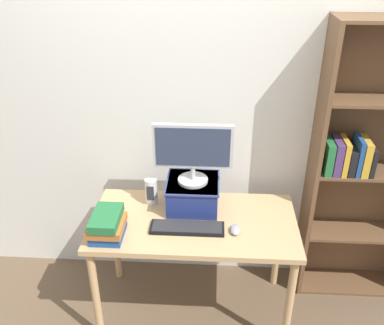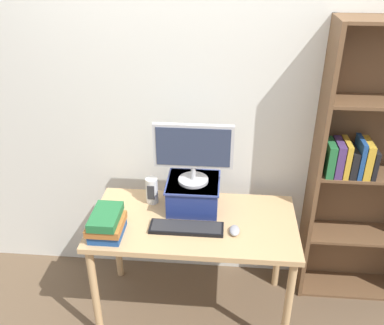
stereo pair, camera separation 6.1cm
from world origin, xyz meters
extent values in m
plane|color=brown|center=(0.00, 0.00, 0.00)|extent=(12.00, 12.00, 0.00)
cube|color=silver|center=(0.00, 0.49, 1.30)|extent=(7.00, 0.08, 2.60)
cube|color=tan|center=(0.00, 0.00, 0.76)|extent=(1.31, 0.68, 0.04)
cylinder|color=tan|center=(-0.61, -0.29, 0.37)|extent=(0.05, 0.05, 0.74)
cylinder|color=tan|center=(0.61, -0.29, 0.37)|extent=(0.05, 0.05, 0.74)
cylinder|color=tan|center=(-0.61, 0.29, 0.37)|extent=(0.05, 0.05, 0.74)
cylinder|color=tan|center=(0.61, 0.29, 0.37)|extent=(0.05, 0.05, 0.74)
cube|color=brown|center=(0.78, 0.31, 0.99)|extent=(0.03, 0.28, 1.99)
cube|color=brown|center=(1.19, 0.45, 0.99)|extent=(0.83, 0.01, 1.99)
cube|color=brown|center=(1.19, 0.31, 0.01)|extent=(0.77, 0.27, 0.02)
cube|color=brown|center=(1.19, 0.31, 0.51)|extent=(0.77, 0.27, 0.02)
cube|color=brown|center=(1.19, 0.31, 1.00)|extent=(0.77, 0.27, 0.02)
cube|color=#236B38|center=(0.85, 0.28, 1.12)|extent=(0.05, 0.20, 0.22)
cube|color=#4C336B|center=(0.91, 0.28, 1.13)|extent=(0.05, 0.20, 0.22)
cube|color=gold|center=(0.95, 0.28, 1.13)|extent=(0.03, 0.20, 0.23)
cube|color=black|center=(1.00, 0.28, 1.11)|extent=(0.04, 0.20, 0.18)
cube|color=navy|center=(1.04, 0.28, 1.14)|extent=(0.03, 0.20, 0.25)
cube|color=gold|center=(1.08, 0.28, 1.13)|extent=(0.05, 0.20, 0.23)
cube|color=black|center=(1.12, 0.28, 1.11)|extent=(0.03, 0.20, 0.19)
cube|color=navy|center=(-0.02, 0.16, 0.88)|extent=(0.33, 0.32, 0.19)
cube|color=#334284|center=(-0.02, 0.16, 0.97)|extent=(0.35, 0.33, 0.01)
cylinder|color=#B7B7BA|center=(-0.02, 0.16, 0.98)|extent=(0.20, 0.20, 0.02)
cylinder|color=#B7B7BA|center=(-0.02, 0.16, 1.04)|extent=(0.03, 0.03, 0.09)
cube|color=#B7B7BA|center=(-0.02, 0.16, 1.23)|extent=(0.50, 0.04, 0.29)
cube|color=#2D3851|center=(-0.02, 0.14, 1.23)|extent=(0.46, 0.00, 0.26)
cube|color=black|center=(-0.04, -0.10, 0.79)|extent=(0.46, 0.14, 0.02)
cube|color=#28282B|center=(-0.04, -0.10, 0.80)|extent=(0.43, 0.12, 0.00)
ellipsoid|color=#99999E|center=(0.26, -0.10, 0.80)|extent=(0.06, 0.10, 0.04)
cube|color=navy|center=(-0.51, -0.19, 0.81)|extent=(0.19, 0.23, 0.06)
cube|color=#AD662D|center=(-0.51, -0.19, 0.86)|extent=(0.20, 0.24, 0.05)
cube|color=#236B38|center=(-0.51, -0.18, 0.91)|extent=(0.16, 0.27, 0.05)
cylinder|color=silver|center=(-0.30, 0.19, 0.87)|extent=(0.08, 0.08, 0.18)
cube|color=#2D2D30|center=(-0.30, 0.15, 0.88)|extent=(0.05, 0.00, 0.10)
camera|label=1|loc=(0.12, -2.22, 2.42)|focal=40.00mm
camera|label=2|loc=(0.18, -2.21, 2.42)|focal=40.00mm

